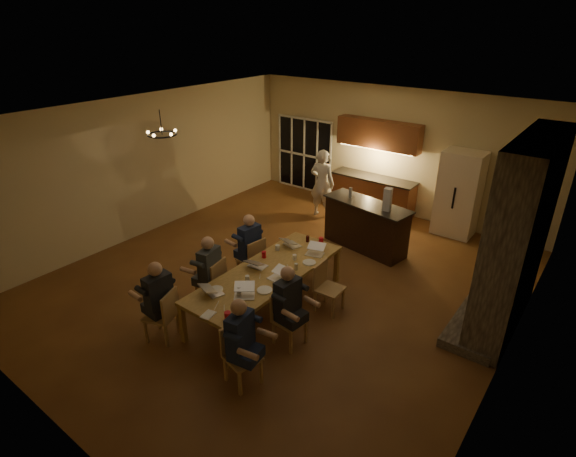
{
  "coord_description": "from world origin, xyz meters",
  "views": [
    {
      "loc": [
        4.62,
        -5.98,
        4.73
      ],
      "look_at": [
        -0.14,
        0.3,
        0.98
      ],
      "focal_mm": 28.0,
      "sensor_mm": 36.0,
      "label": 1
    }
  ],
  "objects_px": {
    "can_right": "(296,267)",
    "mug_mid": "(295,257)",
    "chair_right_far": "(330,288)",
    "person_right_near": "(241,342)",
    "can_silver": "(239,290)",
    "laptop_f": "(315,249)",
    "can_cola": "(308,239)",
    "dining_table": "(268,290)",
    "chair_left_mid": "(210,281)",
    "redcup_near": "(228,316)",
    "redcup_far": "(321,241)",
    "person_left_far": "(250,248)",
    "person_right_mid": "(288,306)",
    "laptop_d": "(278,274)",
    "laptop_c": "(258,261)",
    "chair_right_mid": "(290,320)",
    "person_left_near": "(160,301)",
    "mug_back": "(278,248)",
    "laptop_b": "(244,291)",
    "plate_left": "(216,289)",
    "chair_left_near": "(161,315)",
    "chair_left_far": "(251,258)",
    "redcup_mid": "(264,255)",
    "refrigerator": "(459,194)",
    "bar_bottle": "(350,193)",
    "chandelier": "(162,134)",
    "mug_front": "(247,278)",
    "laptop_a": "(214,287)",
    "plate_far": "(309,262)",
    "bar_island": "(366,226)",
    "standing_person": "(322,183)",
    "plate_near": "(265,290)",
    "person_left_mid": "(210,273)",
    "chair_right_near": "(243,357)",
    "laptop_e": "(292,240)"
  },
  "relations": [
    {
      "from": "can_right",
      "to": "mug_mid",
      "type": "bearing_deg",
      "value": 130.75
    },
    {
      "from": "chair_right_far",
      "to": "person_right_near",
      "type": "height_order",
      "value": "person_right_near"
    },
    {
      "from": "chair_right_far",
      "to": "can_silver",
      "type": "relative_size",
      "value": 7.42
    },
    {
      "from": "laptop_f",
      "to": "can_cola",
      "type": "relative_size",
      "value": 2.67
    },
    {
      "from": "dining_table",
      "to": "laptop_f",
      "type": "distance_m",
      "value": 1.16
    },
    {
      "from": "chair_left_mid",
      "to": "redcup_near",
      "type": "bearing_deg",
      "value": 45.8
    },
    {
      "from": "redcup_far",
      "to": "person_left_far",
      "type": "bearing_deg",
      "value": -139.81
    },
    {
      "from": "person_right_mid",
      "to": "redcup_near",
      "type": "xyz_separation_m",
      "value": [
        -0.44,
        -0.85,
        0.12
      ]
    },
    {
      "from": "laptop_d",
      "to": "can_right",
      "type": "bearing_deg",
      "value": 86.72
    },
    {
      "from": "dining_table",
      "to": "laptop_c",
      "type": "height_order",
      "value": "laptop_c"
    },
    {
      "from": "chair_right_mid",
      "to": "person_left_near",
      "type": "height_order",
      "value": "person_left_near"
    },
    {
      "from": "mug_back",
      "to": "redcup_near",
      "type": "height_order",
      "value": "redcup_near"
    },
    {
      "from": "laptop_b",
      "to": "plate_left",
      "type": "height_order",
      "value": "laptop_b"
    },
    {
      "from": "chair_left_near",
      "to": "chair_left_far",
      "type": "height_order",
      "value": "same"
    },
    {
      "from": "chair_left_far",
      "to": "can_right",
      "type": "height_order",
      "value": "chair_left_far"
    },
    {
      "from": "laptop_f",
      "to": "redcup_far",
      "type": "bearing_deg",
      "value": 93.36
    },
    {
      "from": "chair_right_mid",
      "to": "mug_mid",
      "type": "distance_m",
      "value": 1.41
    },
    {
      "from": "person_left_near",
      "to": "can_right",
      "type": "height_order",
      "value": "person_left_near"
    },
    {
      "from": "person_right_near",
      "to": "plate_left",
      "type": "distance_m",
      "value": 1.31
    },
    {
      "from": "person_right_mid",
      "to": "redcup_mid",
      "type": "relative_size",
      "value": 11.5
    },
    {
      "from": "dining_table",
      "to": "person_right_mid",
      "type": "distance_m",
      "value": 1.03
    },
    {
      "from": "refrigerator",
      "to": "person_right_mid",
      "type": "relative_size",
      "value": 1.45
    },
    {
      "from": "can_right",
      "to": "bar_bottle",
      "type": "relative_size",
      "value": 0.5
    },
    {
      "from": "refrigerator",
      "to": "chandelier",
      "type": "relative_size",
      "value": 3.67
    },
    {
      "from": "mug_front",
      "to": "plate_left",
      "type": "bearing_deg",
      "value": -113.72
    },
    {
      "from": "laptop_a",
      "to": "laptop_c",
      "type": "xyz_separation_m",
      "value": [
        0.01,
        1.05,
        0.0
      ]
    },
    {
      "from": "chair_left_mid",
      "to": "plate_far",
      "type": "relative_size",
      "value": 3.76
    },
    {
      "from": "mug_mid",
      "to": "plate_left",
      "type": "distance_m",
      "value": 1.61
    },
    {
      "from": "bar_island",
      "to": "laptop_d",
      "type": "relative_size",
      "value": 6.18
    },
    {
      "from": "chair_left_near",
      "to": "can_cola",
      "type": "distance_m",
      "value": 3.11
    },
    {
      "from": "dining_table",
      "to": "redcup_near",
      "type": "xyz_separation_m",
      "value": [
        0.39,
        -1.37,
        0.44
      ]
    },
    {
      "from": "mug_front",
      "to": "person_left_far",
      "type": "bearing_deg",
      "value": 129.73
    },
    {
      "from": "standing_person",
      "to": "can_cola",
      "type": "bearing_deg",
      "value": 108.51
    },
    {
      "from": "laptop_c",
      "to": "mug_back",
      "type": "height_order",
      "value": "laptop_c"
    },
    {
      "from": "chair_left_far",
      "to": "person_right_near",
      "type": "relative_size",
      "value": 0.64
    },
    {
      "from": "plate_near",
      "to": "plate_left",
      "type": "xyz_separation_m",
      "value": [
        -0.63,
        -0.45,
        0.0
      ]
    },
    {
      "from": "person_right_near",
      "to": "redcup_near",
      "type": "relative_size",
      "value": 11.5
    },
    {
      "from": "redcup_far",
      "to": "plate_far",
      "type": "xyz_separation_m",
      "value": [
        0.25,
        -0.76,
        -0.05
      ]
    },
    {
      "from": "refrigerator",
      "to": "chair_left_near",
      "type": "height_order",
      "value": "refrigerator"
    },
    {
      "from": "person_left_near",
      "to": "chair_left_far",
      "type": "bearing_deg",
      "value": -173.81
    },
    {
      "from": "chair_left_mid",
      "to": "standing_person",
      "type": "xyz_separation_m",
      "value": [
        -0.59,
        4.5,
        0.44
      ]
    },
    {
      "from": "person_left_mid",
      "to": "laptop_b",
      "type": "relative_size",
      "value": 4.31
    },
    {
      "from": "bar_bottle",
      "to": "laptop_f",
      "type": "bearing_deg",
      "value": -76.59
    },
    {
      "from": "person_right_mid",
      "to": "redcup_mid",
      "type": "bearing_deg",
      "value": 60.22
    },
    {
      "from": "chair_left_near",
      "to": "chair_right_near",
      "type": "distance_m",
      "value": 1.7
    },
    {
      "from": "chair_left_near",
      "to": "person_left_mid",
      "type": "bearing_deg",
      "value": 160.27
    },
    {
      "from": "mug_front",
      "to": "mug_back",
      "type": "distance_m",
      "value": 1.19
    },
    {
      "from": "laptop_f",
      "to": "redcup_mid",
      "type": "height_order",
      "value": "laptop_f"
    },
    {
      "from": "person_left_near",
      "to": "standing_person",
      "type": "distance_m",
      "value": 5.69
    },
    {
      "from": "chair_right_near",
      "to": "laptop_e",
      "type": "xyz_separation_m",
      "value": [
        -1.1,
        2.64,
        0.42
      ]
    }
  ]
}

